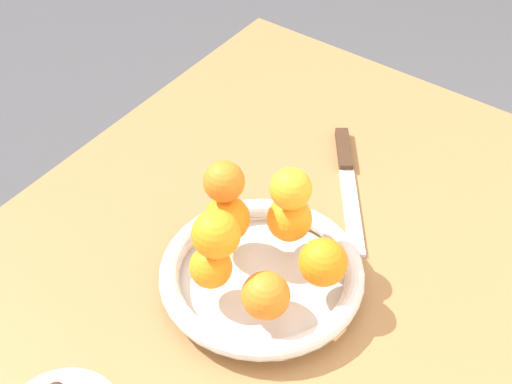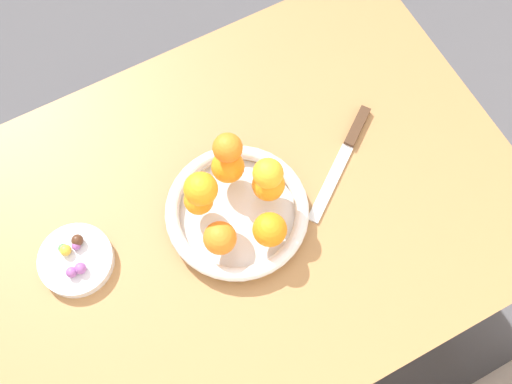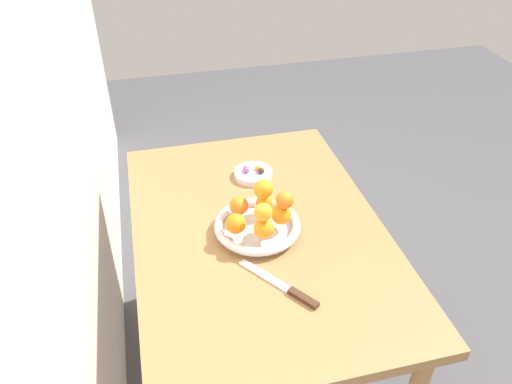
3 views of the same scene
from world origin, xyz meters
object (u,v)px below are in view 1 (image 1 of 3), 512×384
at_px(fruit_bowl, 262,276).
at_px(orange_5, 216,234).
at_px(dining_table, 250,332).
at_px(orange_0, 227,219).
at_px(orange_3, 323,262).
at_px(orange_7, 291,189).
at_px(orange_1, 211,267).
at_px(orange_4, 289,219).
at_px(knife, 347,177).
at_px(orange_2, 266,296).
at_px(orange_6, 224,182).

bearing_deg(fruit_bowl, orange_5, -31.86).
height_order(dining_table, orange_0, orange_0).
bearing_deg(orange_3, orange_7, -115.76).
relative_size(orange_1, orange_4, 0.90).
xyz_separation_m(orange_4, orange_7, (0.00, 0.00, 0.06)).
bearing_deg(knife, orange_2, 11.55).
relative_size(orange_0, orange_6, 1.14).
distance_m(orange_0, orange_2, 0.13).
distance_m(orange_6, orange_7, 0.08).
height_order(orange_2, orange_3, orange_3).
relative_size(orange_1, orange_3, 0.88).
relative_size(fruit_bowl, orange_6, 4.95).
xyz_separation_m(orange_1, orange_5, (-0.01, 0.01, 0.06)).
height_order(orange_4, orange_6, orange_6).
distance_m(fruit_bowl, knife, 0.24).
relative_size(fruit_bowl, orange_3, 4.32).
relative_size(orange_1, orange_5, 0.90).
bearing_deg(orange_1, orange_2, 90.70).
height_order(orange_6, knife, orange_6).
bearing_deg(dining_table, orange_6, -120.45).
distance_m(orange_2, orange_6, 0.15).
bearing_deg(orange_6, orange_5, 31.33).
distance_m(orange_0, orange_5, 0.09).
bearing_deg(orange_1, orange_7, 163.56).
bearing_deg(orange_5, orange_1, -41.16).
distance_m(dining_table, orange_1, 0.16).
bearing_deg(dining_table, orange_2, 53.28).
bearing_deg(orange_5, fruit_bowl, 148.14).
height_order(fruit_bowl, orange_4, orange_4).
distance_m(fruit_bowl, orange_5, 0.12).
xyz_separation_m(orange_6, knife, (-0.22, 0.06, -0.12)).
bearing_deg(knife, orange_6, -15.42).
relative_size(orange_2, orange_7, 1.10).
xyz_separation_m(dining_table, orange_7, (-0.08, 0.01, 0.21)).
relative_size(orange_1, orange_6, 1.01).
distance_m(dining_table, orange_0, 0.17).
relative_size(orange_0, orange_1, 1.14).
xyz_separation_m(orange_2, orange_3, (-0.08, 0.03, 0.00)).
height_order(orange_0, orange_1, orange_0).
bearing_deg(orange_5, orange_6, -148.67).
bearing_deg(orange_4, dining_table, -3.80).
xyz_separation_m(dining_table, orange_3, (-0.04, 0.08, 0.16)).
height_order(orange_2, orange_4, same).
bearing_deg(orange_5, dining_table, 147.34).
bearing_deg(orange_6, orange_7, 117.36).
bearing_deg(orange_6, orange_3, 91.28).
bearing_deg(orange_7, dining_table, -5.43).
xyz_separation_m(orange_6, orange_7, (-0.04, 0.07, -0.00)).
bearing_deg(orange_4, orange_5, -13.37).
distance_m(orange_4, orange_7, 0.06).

